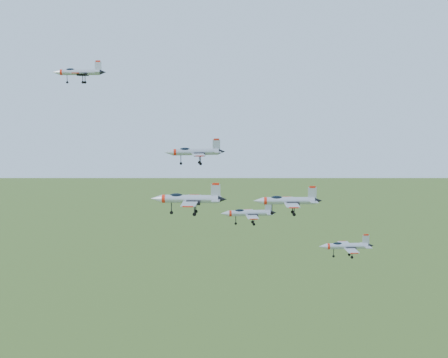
{
  "coord_description": "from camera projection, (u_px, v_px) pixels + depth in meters",
  "views": [
    {
      "loc": [
        2.51,
        -128.33,
        145.47
      ],
      "look_at": [
        5.76,
        -0.45,
        126.44
      ],
      "focal_mm": 50.0,
      "sensor_mm": 36.0,
      "label": 1
    }
  ],
  "objects": [
    {
      "name": "jet_trail",
      "position": [
        346.0,
        246.0,
        131.79
      ],
      "size": [
        11.85,
        9.77,
        3.17
      ],
      "rotation": [
        0.0,
        0.0,
        0.04
      ],
      "color": "#ABB0B8"
    },
    {
      "name": "jet_lead",
      "position": [
        79.0,
        72.0,
        138.73
      ],
      "size": [
        12.13,
        10.01,
        3.25
      ],
      "rotation": [
        0.0,
        0.0,
        -0.05
      ],
      "color": "#ABB0B8"
    },
    {
      "name": "jet_left_low",
      "position": [
        248.0,
        213.0,
        138.44
      ],
      "size": [
        12.61,
        10.43,
        3.37
      ],
      "rotation": [
        0.0,
        0.0,
        0.07
      ],
      "color": "#ABB0B8"
    },
    {
      "name": "jet_right_low",
      "position": [
        287.0,
        201.0,
        119.7
      ],
      "size": [
        13.29,
        10.91,
        3.57
      ],
      "rotation": [
        0.0,
        0.0,
        -0.01
      ],
      "color": "#ABB0B8"
    },
    {
      "name": "jet_right_high",
      "position": [
        188.0,
        199.0,
        113.77
      ],
      "size": [
        14.07,
        11.65,
        3.76
      ],
      "rotation": [
        0.0,
        0.0,
        -0.08
      ],
      "color": "#ABB0B8"
    },
    {
      "name": "jet_left_high",
      "position": [
        194.0,
        152.0,
        133.44
      ],
      "size": [
        13.26,
        11.04,
        3.54
      ],
      "rotation": [
        0.0,
        0.0,
        0.12
      ],
      "color": "#ABB0B8"
    }
  ]
}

